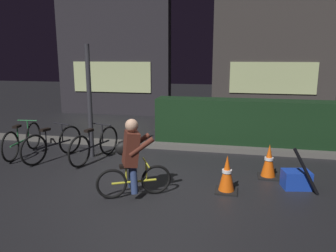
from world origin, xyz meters
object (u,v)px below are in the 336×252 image
(parked_bike_left_mid, at_px, (53,144))
(parked_bike_center_left, at_px, (95,145))
(cyclist, at_px, (132,158))
(blue_crate, at_px, (296,179))
(street_post, at_px, (90,102))
(traffic_cone_near, at_px, (227,174))
(parked_bike_leftmost, at_px, (23,140))
(closed_umbrella, at_px, (306,172))
(traffic_cone_far, at_px, (269,162))

(parked_bike_left_mid, xyz_separation_m, parked_bike_center_left, (0.91, 0.11, 0.00))
(parked_bike_left_mid, relative_size, cyclist, 1.23)
(blue_crate, height_order, cyclist, cyclist)
(street_post, height_order, traffic_cone_near, street_post)
(parked_bike_leftmost, height_order, traffic_cone_near, parked_bike_leftmost)
(parked_bike_leftmost, distance_m, closed_umbrella, 5.82)
(traffic_cone_far, xyz_separation_m, blue_crate, (0.42, -0.41, -0.15))
(parked_bike_center_left, bearing_deg, cyclist, -125.33)
(parked_bike_left_mid, xyz_separation_m, blue_crate, (4.82, -0.57, -0.19))
(parked_bike_leftmost, height_order, closed_umbrella, closed_umbrella)
(parked_bike_center_left, distance_m, traffic_cone_near, 2.98)
(street_post, relative_size, parked_bike_center_left, 1.53)
(traffic_cone_far, relative_size, closed_umbrella, 0.73)
(street_post, relative_size, parked_bike_leftmost, 1.50)
(traffic_cone_near, height_order, blue_crate, traffic_cone_near)
(parked_bike_leftmost, height_order, cyclist, cyclist)
(blue_crate, bearing_deg, parked_bike_center_left, 170.15)
(traffic_cone_near, bearing_deg, street_post, 156.23)
(traffic_cone_near, bearing_deg, parked_bike_leftmost, 166.18)
(parked_bike_center_left, height_order, traffic_cone_far, parked_bike_center_left)
(traffic_cone_far, bearing_deg, parked_bike_left_mid, 177.92)
(traffic_cone_near, height_order, closed_umbrella, closed_umbrella)
(traffic_cone_near, distance_m, blue_crate, 1.21)
(traffic_cone_near, xyz_separation_m, cyclist, (-1.45, -0.47, 0.33))
(parked_bike_leftmost, bearing_deg, traffic_cone_near, -110.18)
(parked_bike_left_mid, distance_m, parked_bike_center_left, 0.91)
(parked_bike_left_mid, distance_m, blue_crate, 4.85)
(parked_bike_leftmost, bearing_deg, traffic_cone_far, -99.63)
(traffic_cone_near, bearing_deg, closed_umbrella, 6.97)
(parked_bike_center_left, distance_m, cyclist, 2.06)
(parked_bike_left_mid, bearing_deg, blue_crate, -78.02)
(parked_bike_left_mid, bearing_deg, cyclist, -104.05)
(traffic_cone_near, xyz_separation_m, closed_umbrella, (1.23, 0.15, 0.09))
(closed_umbrella, bearing_deg, parked_bike_leftmost, -15.34)
(street_post, bearing_deg, traffic_cone_far, -7.59)
(blue_crate, xyz_separation_m, cyclist, (-2.58, -0.87, 0.48))
(parked_bike_left_mid, xyz_separation_m, cyclist, (2.23, -1.44, 0.29))
(street_post, bearing_deg, blue_crate, -12.42)
(parked_bike_center_left, height_order, closed_umbrella, closed_umbrella)
(closed_umbrella, bearing_deg, traffic_cone_far, -58.28)
(traffic_cone_far, distance_m, blue_crate, 0.60)
(blue_crate, relative_size, closed_umbrella, 0.52)
(parked_bike_left_mid, relative_size, parked_bike_center_left, 0.97)
(parked_bike_center_left, xyz_separation_m, traffic_cone_far, (3.49, -0.27, -0.04))
(parked_bike_left_mid, distance_m, traffic_cone_far, 4.40)
(parked_bike_leftmost, bearing_deg, closed_umbrella, -105.86)
(street_post, distance_m, cyclist, 2.39)
(parked_bike_leftmost, bearing_deg, parked_bike_left_mid, -105.88)
(parked_bike_center_left, bearing_deg, blue_crate, -85.78)
(closed_umbrella, bearing_deg, cyclist, 7.18)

